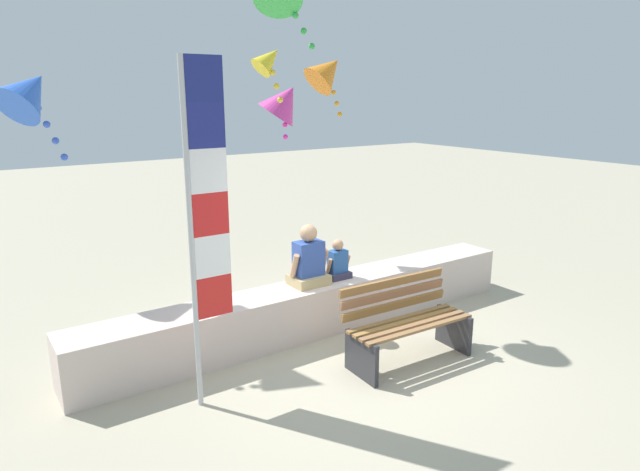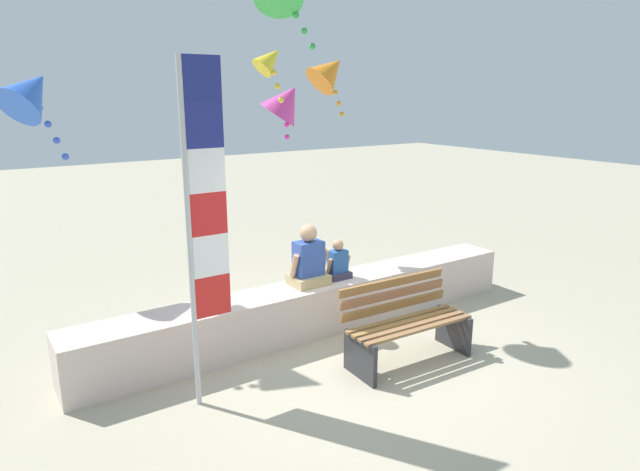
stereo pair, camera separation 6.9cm
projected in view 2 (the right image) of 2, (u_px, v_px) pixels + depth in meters
ground_plane at (359, 357)px, 6.23m from camera, size 40.00×40.00×0.00m
seawall_ledge at (316, 307)px, 6.87m from camera, size 5.96×0.58×0.61m
park_bench at (405, 325)px, 6.08m from camera, size 1.46×0.67×0.88m
person_adult at (309, 261)px, 6.69m from camera, size 0.49×0.36×0.76m
person_child at (338, 263)px, 6.95m from camera, size 0.33×0.24×0.50m
flag_banner at (201, 212)px, 4.89m from camera, size 0.39×0.05×3.19m
kite_yellow at (270, 60)px, 7.55m from camera, size 0.51×0.52×0.83m
kite_magenta at (286, 101)px, 8.83m from camera, size 1.06×0.99×0.98m
kite_blue at (31, 92)px, 6.23m from camera, size 0.95×0.90×1.14m
kite_orange at (330, 71)px, 9.57m from camera, size 0.86×0.77×1.17m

